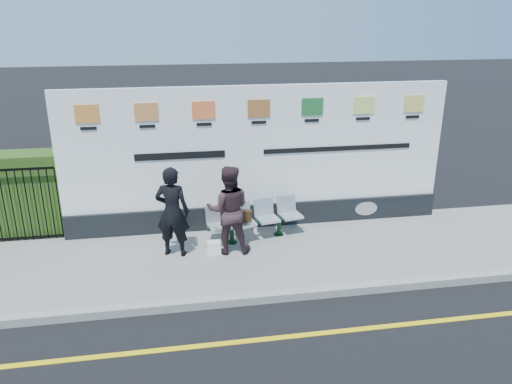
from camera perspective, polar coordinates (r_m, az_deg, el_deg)
ground at (r=7.58m, az=1.53°, el=-16.44°), size 80.00×80.00×0.00m
pavement at (r=9.64m, az=-1.35°, el=-7.41°), size 14.00×3.00×0.12m
kerb at (r=8.35m, az=0.18°, el=-12.03°), size 14.00×0.18×0.14m
yellow_line at (r=7.57m, az=1.53°, el=-16.42°), size 14.00×0.10×0.01m
billboard at (r=10.43m, az=0.24°, el=2.85°), size 8.00×0.30×3.00m
hedge at (r=11.37m, az=-26.29°, el=-0.22°), size 2.35×0.70×1.70m
railing at (r=10.99m, az=-26.83°, el=-1.41°), size 2.05×0.06×1.54m
bench at (r=10.14m, az=-0.02°, el=-4.27°), size 2.02×0.90×0.42m
woman_left at (r=9.38m, az=-9.53°, el=-2.24°), size 0.73×0.59×1.74m
woman_right at (r=9.39m, az=-3.16°, el=-2.03°), size 0.90×0.74×1.72m
handbag_brown at (r=9.93m, az=-1.40°, el=-2.77°), size 0.30×0.14×0.23m
carrier_bag_white at (r=9.60m, az=-4.82°, el=-6.34°), size 0.26×0.15×0.26m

